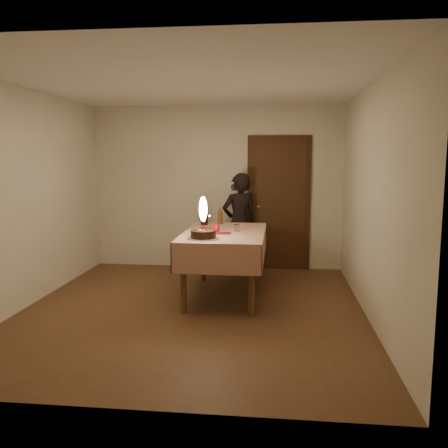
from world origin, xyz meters
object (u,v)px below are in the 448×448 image
Objects in this scene: red_cup at (216,228)px; photographer at (239,223)px; birthday_cake at (203,229)px; clear_cup at (237,228)px; amber_bottle_left at (220,216)px; cola_bottle at (204,214)px; red_plate at (223,233)px; dining_table at (224,240)px.

photographer is (0.20, 1.24, -0.12)m from red_cup.
clear_cup is (0.35, 0.57, -0.07)m from birthday_cake.
amber_bottle_left is (-0.03, 0.69, 0.07)m from red_cup.
red_cup is at bearing -67.01° from cola_bottle.
amber_bottle_left reaches higher than red_plate.
dining_table is 1.24m from photographer.
dining_table is 7.82× the size of red_plate.
cola_bottle is at bearing -150.19° from amber_bottle_left.
red_plate reaches higher than dining_table.
red_plate is at bearing -56.94° from red_cup.
birthday_cake is 1.54× the size of cola_bottle.
red_cup is (-0.10, -0.00, 0.16)m from dining_table.
red_cup is 1.26m from photographer.
amber_bottle_left reaches higher than clear_cup.
birthday_cake is at bearing -116.35° from red_plate.
photographer is at bearing 56.65° from cola_bottle.
birthday_cake is at bearing -92.51° from amber_bottle_left.
cola_bottle reaches higher than clear_cup.
amber_bottle_left is at bearing 29.81° from cola_bottle.
amber_bottle_left reaches higher than dining_table.
red_plate is 0.86× the size of amber_bottle_left.
birthday_cake is 1.11m from cola_bottle.
red_plate is at bearing -81.05° from amber_bottle_left.
photographer reaches higher than red_plate.
dining_table is 6.75× the size of amber_bottle_left.
red_plate is at bearing -129.07° from clear_cup.
clear_cup is at bearing -65.88° from amber_bottle_left.
cola_bottle is (-0.50, 0.53, 0.11)m from clear_cup.
red_cup is 0.39× the size of amber_bottle_left.
red_plate is (-0.00, -0.15, 0.12)m from dining_table.
red_cup reaches higher than red_plate.
red_cup is (0.09, 0.53, -0.06)m from birthday_cake.
birthday_cake is 1.22m from amber_bottle_left.
amber_bottle_left is at bearing 87.49° from birthday_cake.
red_plate is 1.40m from photographer.
photographer reaches higher than amber_bottle_left.
cola_bottle is 1.25× the size of amber_bottle_left.
clear_cup is at bearing 8.99° from red_cup.
dining_table is 0.19m from red_plate.
red_plate is 2.44× the size of clear_cup.
red_cup is at bearing 123.06° from red_plate.
red_plate is at bearing -93.93° from photographer.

